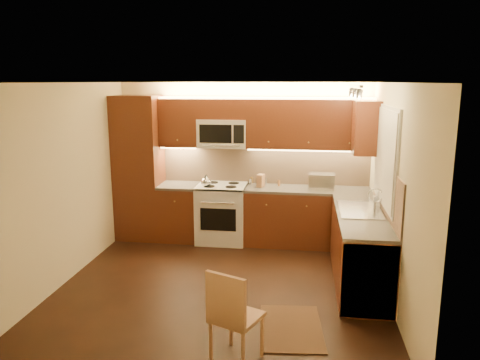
# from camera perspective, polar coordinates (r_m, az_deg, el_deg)

# --- Properties ---
(floor) EXTENTS (4.00, 4.00, 0.01)m
(floor) POSITION_cam_1_polar(r_m,az_deg,el_deg) (5.96, -2.22, -12.91)
(floor) COLOR black
(floor) RESTS_ON ground
(ceiling) EXTENTS (4.00, 4.00, 0.01)m
(ceiling) POSITION_cam_1_polar(r_m,az_deg,el_deg) (5.41, -2.44, 11.88)
(ceiling) COLOR beige
(ceiling) RESTS_ON ground
(wall_back) EXTENTS (4.00, 0.01, 2.50)m
(wall_back) POSITION_cam_1_polar(r_m,az_deg,el_deg) (7.49, 0.42, 2.32)
(wall_back) COLOR beige
(wall_back) RESTS_ON ground
(wall_front) EXTENTS (4.00, 0.01, 2.50)m
(wall_front) POSITION_cam_1_polar(r_m,az_deg,el_deg) (3.68, -7.98, -8.15)
(wall_front) COLOR beige
(wall_front) RESTS_ON ground
(wall_left) EXTENTS (0.01, 4.00, 2.50)m
(wall_left) POSITION_cam_1_polar(r_m,az_deg,el_deg) (6.22, -20.76, -0.47)
(wall_left) COLOR beige
(wall_left) RESTS_ON ground
(wall_right) EXTENTS (0.01, 4.00, 2.50)m
(wall_right) POSITION_cam_1_polar(r_m,az_deg,el_deg) (5.56, 18.41, -1.73)
(wall_right) COLOR beige
(wall_right) RESTS_ON ground
(pantry) EXTENTS (0.70, 0.60, 2.30)m
(pantry) POSITION_cam_1_polar(r_m,az_deg,el_deg) (7.62, -12.29, 1.45)
(pantry) COLOR #4F1D11
(pantry) RESTS_ON floor
(base_cab_back_left) EXTENTS (0.62, 0.60, 0.86)m
(base_cab_back_left) POSITION_cam_1_polar(r_m,az_deg,el_deg) (7.58, -7.35, -4.02)
(base_cab_back_left) COLOR #4F1D11
(base_cab_back_left) RESTS_ON floor
(counter_back_left) EXTENTS (0.62, 0.60, 0.04)m
(counter_back_left) POSITION_cam_1_polar(r_m,az_deg,el_deg) (7.47, -7.44, -0.70)
(counter_back_left) COLOR #322F2E
(counter_back_left) RESTS_ON base_cab_back_left
(base_cab_back_right) EXTENTS (1.92, 0.60, 0.86)m
(base_cab_back_right) POSITION_cam_1_polar(r_m,az_deg,el_deg) (7.32, 8.21, -4.63)
(base_cab_back_right) COLOR #4F1D11
(base_cab_back_right) RESTS_ON floor
(counter_back_right) EXTENTS (1.92, 0.60, 0.04)m
(counter_back_right) POSITION_cam_1_polar(r_m,az_deg,el_deg) (7.20, 8.32, -1.20)
(counter_back_right) COLOR #322F2E
(counter_back_right) RESTS_ON base_cab_back_right
(base_cab_right) EXTENTS (0.60, 2.00, 0.86)m
(base_cab_right) POSITION_cam_1_polar(r_m,az_deg,el_deg) (6.13, 14.46, -8.24)
(base_cab_right) COLOR #4F1D11
(base_cab_right) RESTS_ON floor
(counter_right) EXTENTS (0.60, 2.00, 0.04)m
(counter_right) POSITION_cam_1_polar(r_m,az_deg,el_deg) (5.99, 14.68, -4.20)
(counter_right) COLOR #322F2E
(counter_right) RESTS_ON base_cab_right
(dishwasher) EXTENTS (0.58, 0.60, 0.84)m
(dishwasher) POSITION_cam_1_polar(r_m,az_deg,el_deg) (5.48, 15.25, -10.76)
(dishwasher) COLOR silver
(dishwasher) RESTS_ON floor
(backsplash_back) EXTENTS (3.30, 0.02, 0.60)m
(backsplash_back) POSITION_cam_1_polar(r_m,az_deg,el_deg) (7.45, 3.08, 1.87)
(backsplash_back) COLOR tan
(backsplash_back) RESTS_ON wall_back
(backsplash_right) EXTENTS (0.02, 2.00, 0.60)m
(backsplash_right) POSITION_cam_1_polar(r_m,az_deg,el_deg) (5.95, 17.62, -1.29)
(backsplash_right) COLOR tan
(backsplash_right) RESTS_ON wall_right
(upper_cab_back_left) EXTENTS (0.62, 0.35, 0.75)m
(upper_cab_back_left) POSITION_cam_1_polar(r_m,az_deg,el_deg) (7.44, -7.40, 7.01)
(upper_cab_back_left) COLOR #4F1D11
(upper_cab_back_left) RESTS_ON wall_back
(upper_cab_back_right) EXTENTS (1.92, 0.35, 0.75)m
(upper_cab_back_right) POSITION_cam_1_polar(r_m,az_deg,el_deg) (7.17, 8.56, 6.80)
(upper_cab_back_right) COLOR #4F1D11
(upper_cab_back_right) RESTS_ON wall_back
(upper_cab_bridge) EXTENTS (0.76, 0.35, 0.31)m
(upper_cab_bridge) POSITION_cam_1_polar(r_m,az_deg,el_deg) (7.27, -2.13, 8.73)
(upper_cab_bridge) COLOR #4F1D11
(upper_cab_bridge) RESTS_ON wall_back
(upper_cab_right_corner) EXTENTS (0.35, 0.50, 0.75)m
(upper_cab_right_corner) POSITION_cam_1_polar(r_m,az_deg,el_deg) (6.80, 15.25, 6.23)
(upper_cab_right_corner) COLOR #4F1D11
(upper_cab_right_corner) RESTS_ON wall_right
(stove) EXTENTS (0.76, 0.65, 0.92)m
(stove) POSITION_cam_1_polar(r_m,az_deg,el_deg) (7.40, -2.24, -4.09)
(stove) COLOR silver
(stove) RESTS_ON floor
(microwave) EXTENTS (0.76, 0.38, 0.44)m
(microwave) POSITION_cam_1_polar(r_m,az_deg,el_deg) (7.28, -2.13, 5.78)
(microwave) COLOR silver
(microwave) RESTS_ON wall_back
(window_frame) EXTENTS (0.03, 1.44, 1.24)m
(window_frame) POSITION_cam_1_polar(r_m,az_deg,el_deg) (6.02, 17.58, 2.75)
(window_frame) COLOR silver
(window_frame) RESTS_ON wall_right
(window_blinds) EXTENTS (0.02, 1.36, 1.16)m
(window_blinds) POSITION_cam_1_polar(r_m,az_deg,el_deg) (6.02, 17.39, 2.75)
(window_blinds) COLOR silver
(window_blinds) RESTS_ON wall_right
(sink) EXTENTS (0.52, 0.86, 0.15)m
(sink) POSITION_cam_1_polar(r_m,az_deg,el_deg) (6.11, 14.57, -2.95)
(sink) COLOR silver
(sink) RESTS_ON counter_right
(faucet) EXTENTS (0.20, 0.04, 0.30)m
(faucet) POSITION_cam_1_polar(r_m,az_deg,el_deg) (6.11, 16.29, -2.31)
(faucet) COLOR silver
(faucet) RESTS_ON counter_right
(track_light_bar) EXTENTS (0.04, 1.20, 0.03)m
(track_light_bar) POSITION_cam_1_polar(r_m,az_deg,el_deg) (5.75, 14.02, 11.15)
(track_light_bar) COLOR silver
(track_light_bar) RESTS_ON ceiling
(kettle) EXTENTS (0.19, 0.19, 0.19)m
(kettle) POSITION_cam_1_polar(r_m,az_deg,el_deg) (7.16, -4.20, -0.07)
(kettle) COLOR silver
(kettle) RESTS_ON stove
(toaster_oven) EXTENTS (0.40, 0.31, 0.23)m
(toaster_oven) POSITION_cam_1_polar(r_m,az_deg,el_deg) (7.20, 10.01, -0.14)
(toaster_oven) COLOR silver
(toaster_oven) RESTS_ON counter_back_right
(knife_block) EXTENTS (0.12, 0.16, 0.20)m
(knife_block) POSITION_cam_1_polar(r_m,az_deg,el_deg) (7.22, 2.56, -0.07)
(knife_block) COLOR #A8714B
(knife_block) RESTS_ON counter_back_right
(spice_jar_a) EXTENTS (0.05, 0.05, 0.10)m
(spice_jar_a) POSITION_cam_1_polar(r_m,az_deg,el_deg) (7.36, 1.32, -0.23)
(spice_jar_a) COLOR silver
(spice_jar_a) RESTS_ON counter_back_right
(spice_jar_b) EXTENTS (0.06, 0.06, 0.11)m
(spice_jar_b) POSITION_cam_1_polar(r_m,az_deg,el_deg) (7.47, 1.42, -0.03)
(spice_jar_b) COLOR brown
(spice_jar_b) RESTS_ON counter_back_right
(spice_jar_c) EXTENTS (0.06, 0.06, 0.09)m
(spice_jar_c) POSITION_cam_1_polar(r_m,az_deg,el_deg) (7.42, 3.16, -0.17)
(spice_jar_c) COLOR silver
(spice_jar_c) RESTS_ON counter_back_right
(spice_jar_d) EXTENTS (0.04, 0.04, 0.09)m
(spice_jar_d) POSITION_cam_1_polar(r_m,az_deg,el_deg) (7.31, 4.81, -0.37)
(spice_jar_d) COLOR #A26630
(spice_jar_d) RESTS_ON counter_back_right
(soap_bottle) EXTENTS (0.09, 0.09, 0.20)m
(soap_bottle) POSITION_cam_1_polar(r_m,az_deg,el_deg) (6.38, 16.48, -2.22)
(soap_bottle) COLOR silver
(soap_bottle) RESTS_ON counter_right
(rug) EXTENTS (0.72, 1.00, 0.01)m
(rug) POSITION_cam_1_polar(r_m,az_deg,el_deg) (5.08, 6.30, -17.61)
(rug) COLOR black
(rug) RESTS_ON floor
(dining_chair) EXTENTS (0.52, 0.52, 0.90)m
(dining_chair) POSITION_cam_1_polar(r_m,az_deg,el_deg) (4.36, -0.42, -16.21)
(dining_chair) COLOR #A8714B
(dining_chair) RESTS_ON floor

